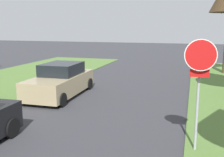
% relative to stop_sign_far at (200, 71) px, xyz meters
% --- Properties ---
extents(stop_sign_far, '(0.81, 0.42, 2.96)m').
position_rel_stop_sign_far_xyz_m(stop_sign_far, '(0.00, 0.00, 0.00)').
color(stop_sign_far, '#9EA0A5').
rests_on(stop_sign_far, grass_verge_right).
extents(parked_sedan_tan, '(2.07, 4.46, 1.57)m').
position_rel_stop_sign_far_xyz_m(parked_sedan_tan, '(-6.26, 4.24, -1.46)').
color(parked_sedan_tan, tan).
rests_on(parked_sedan_tan, ground).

